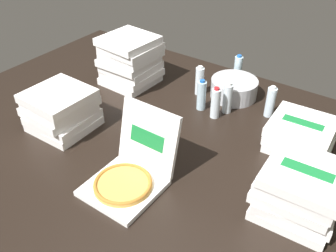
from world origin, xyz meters
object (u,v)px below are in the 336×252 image
at_px(open_pizza_box, 131,171).
at_px(pizza_stack_left_far, 299,190).
at_px(pizza_stack_left_near, 130,60).
at_px(water_bottle_0, 201,95).
at_px(pizza_stack_left_mid, 61,110).
at_px(pizza_stack_right_far, 300,134).
at_px(water_bottle_1, 270,102).
at_px(water_bottle_3, 238,69).
at_px(water_bottle_5, 200,81).
at_px(water_bottle_4, 216,103).
at_px(water_bottle_2, 228,98).
at_px(ice_bucket, 234,88).

bearing_deg(open_pizza_box, pizza_stack_left_far, 22.59).
xyz_separation_m(open_pizza_box, pizza_stack_left_near, (-0.69, 0.83, 0.10)).
distance_m(open_pizza_box, water_bottle_0, 0.82).
relative_size(pizza_stack_left_mid, water_bottle_0, 1.77).
height_order(pizza_stack_right_far, water_bottle_1, water_bottle_1).
xyz_separation_m(pizza_stack_left_far, water_bottle_0, (-0.83, 0.50, -0.02)).
bearing_deg(pizza_stack_left_far, pizza_stack_left_mid, -172.89).
relative_size(open_pizza_box, pizza_stack_left_far, 1.14).
distance_m(pizza_stack_left_far, water_bottle_0, 0.97).
relative_size(water_bottle_1, water_bottle_3, 1.00).
xyz_separation_m(pizza_stack_left_mid, water_bottle_1, (0.99, 0.86, -0.02)).
height_order(pizza_stack_left_near, water_bottle_5, pizza_stack_left_near).
relative_size(water_bottle_0, water_bottle_4, 1.00).
relative_size(pizza_stack_right_far, water_bottle_5, 1.81).
bearing_deg(pizza_stack_left_mid, pizza_stack_left_near, 92.19).
xyz_separation_m(pizza_stack_left_near, water_bottle_4, (0.74, -0.04, -0.08)).
bearing_deg(water_bottle_3, pizza_stack_left_mid, -117.99).
distance_m(water_bottle_1, water_bottle_5, 0.52).
bearing_deg(water_bottle_3, pizza_stack_right_far, -36.78).
bearing_deg(pizza_stack_left_mid, open_pizza_box, -11.56).
bearing_deg(water_bottle_0, pizza_stack_left_near, 178.82).
bearing_deg(water_bottle_0, water_bottle_4, -14.51).
bearing_deg(water_bottle_1, pizza_stack_left_near, -170.44).
relative_size(open_pizza_box, pizza_stack_left_near, 1.16).
height_order(open_pizza_box, pizza_stack_right_far, open_pizza_box).
bearing_deg(water_bottle_4, water_bottle_2, 69.72).
height_order(pizza_stack_left_mid, pizza_stack_left_far, pizza_stack_left_far).
relative_size(water_bottle_1, water_bottle_2, 1.00).
height_order(open_pizza_box, water_bottle_2, open_pizza_box).
bearing_deg(pizza_stack_left_far, water_bottle_4, 146.17).
height_order(water_bottle_4, water_bottle_5, same).
bearing_deg(water_bottle_3, water_bottle_1, -37.78).
relative_size(water_bottle_0, water_bottle_2, 1.00).
height_order(pizza_stack_left_far, water_bottle_3, pizza_stack_left_far).
distance_m(pizza_stack_right_far, water_bottle_4, 0.55).
bearing_deg(water_bottle_3, open_pizza_box, -87.81).
bearing_deg(pizza_stack_left_mid, water_bottle_4, 42.21).
relative_size(water_bottle_0, water_bottle_5, 1.00).
distance_m(open_pizza_box, pizza_stack_left_far, 0.82).
xyz_separation_m(pizza_stack_right_far, water_bottle_2, (-0.51, 0.07, 0.03)).
distance_m(pizza_stack_left_near, water_bottle_1, 1.04).
relative_size(water_bottle_3, water_bottle_4, 1.00).
xyz_separation_m(ice_bucket, water_bottle_4, (0.02, -0.30, 0.04)).
height_order(pizza_stack_right_far, water_bottle_0, water_bottle_0).
xyz_separation_m(water_bottle_0, water_bottle_5, (-0.11, 0.16, 0.00)).
xyz_separation_m(pizza_stack_right_far, water_bottle_0, (-0.67, 0.00, 0.03)).
relative_size(pizza_stack_right_far, ice_bucket, 1.21).
bearing_deg(ice_bucket, water_bottle_4, -86.57).
xyz_separation_m(water_bottle_1, water_bottle_4, (-0.28, -0.22, 0.00)).
distance_m(ice_bucket, water_bottle_1, 0.31).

